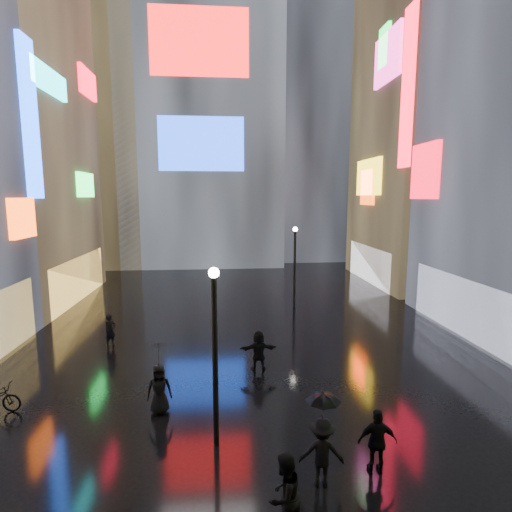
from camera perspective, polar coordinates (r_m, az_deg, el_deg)
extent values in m
plane|color=black|center=(23.14, -1.74, -9.38)|extent=(140.00, 140.00, 0.00)
cube|color=#FF4B0C|center=(22.50, -30.42, 4.70)|extent=(0.25, 2.24, 1.94)
cube|color=#144DFF|center=(24.32, -29.58, 16.66)|extent=(0.25, 1.40, 8.00)
cube|color=#FFC659|center=(30.20, -24.00, -2.93)|extent=(0.20, 10.00, 3.00)
cube|color=#1CFF48|center=(31.34, -23.19, 9.31)|extent=(0.25, 3.00, 1.71)
cube|color=#1AF1FF|center=(27.21, -27.58, 21.41)|extent=(0.25, 4.84, 1.37)
cube|color=#FF0C22|center=(34.12, -22.92, 21.78)|extent=(0.25, 3.32, 1.94)
cube|color=white|center=(23.31, 27.30, -6.37)|extent=(0.20, 9.00, 3.00)
cube|color=#FF0C22|center=(26.11, 23.02, 11.09)|extent=(0.25, 2.99, 3.26)
cube|color=#FF0C22|center=(29.47, 20.88, 21.51)|extent=(0.25, 1.40, 10.00)
cube|color=black|center=(36.98, 24.22, 18.53)|extent=(10.00, 12.00, 28.00)
cube|color=white|center=(34.73, 15.88, -1.11)|extent=(0.20, 9.00, 3.00)
cube|color=yellow|center=(34.52, 15.78, 10.77)|extent=(0.25, 4.92, 2.91)
cube|color=#FF32A4|center=(33.37, 18.30, 25.38)|extent=(0.25, 4.36, 3.46)
cube|color=#FF4B0C|center=(34.61, 15.66, 9.41)|extent=(0.25, 2.63, 2.87)
cube|color=#1CFF48|center=(34.26, 17.88, 26.55)|extent=(0.25, 1.69, 2.90)
cube|color=black|center=(48.08, -7.61, 25.23)|extent=(16.00, 14.00, 42.00)
cube|color=#FF1414|center=(41.34, -8.10, 28.06)|extent=(9.00, 0.20, 6.00)
cube|color=#194CFF|center=(39.24, -7.82, 15.59)|extent=(8.00, 0.20, 5.00)
cube|color=black|center=(50.05, 7.35, 19.83)|extent=(12.00, 12.00, 34.00)
cube|color=black|center=(46.19, -21.79, 15.25)|extent=(10.00, 10.00, 26.00)
cylinder|color=black|center=(11.63, -5.85, -14.83)|extent=(0.16, 0.16, 5.00)
sphere|color=white|center=(10.88, -6.05, -2.40)|extent=(0.30, 0.30, 0.30)
cylinder|color=black|center=(25.69, 5.54, -1.85)|extent=(0.16, 0.16, 5.00)
sphere|color=white|center=(25.36, 5.63, 3.82)|extent=(0.30, 0.30, 0.30)
imported|color=black|center=(9.76, 4.04, -30.92)|extent=(1.11, 1.10, 1.81)
imported|color=black|center=(11.06, 9.36, -25.92)|extent=(1.19, 0.78, 1.73)
imported|color=black|center=(11.75, 16.96, -23.99)|extent=(1.04, 0.51, 1.71)
imported|color=black|center=(14.16, -13.65, -18.04)|extent=(0.88, 0.64, 1.65)
imported|color=black|center=(16.83, 0.37, -13.38)|extent=(1.55, 0.54, 1.66)
imported|color=black|center=(20.50, -20.10, -9.97)|extent=(0.65, 0.68, 1.57)
imported|color=black|center=(10.42, 9.53, -20.36)|extent=(0.94, 0.94, 0.72)
imported|color=black|center=(13.66, -13.83, -13.43)|extent=(1.21, 1.20, 0.80)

